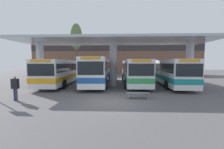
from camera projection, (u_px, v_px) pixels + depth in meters
name	position (u px, v px, depth m)	size (l,w,h in m)	color
ground_plane	(109.00, 102.00, 10.48)	(100.00, 100.00, 0.00)	#565456
townhouse_backdrop	(116.00, 57.00, 34.87)	(40.00, 0.58, 7.19)	brown
station_canopy	(113.00, 46.00, 17.52)	(22.67, 7.00, 5.43)	silver
transit_bus_left_bay	(63.00, 71.00, 19.22)	(3.20, 11.84, 3.05)	white
transit_bus_center_bay	(98.00, 70.00, 19.03)	(2.98, 11.98, 3.29)	white
transit_bus_right_bay	(134.00, 71.00, 19.09)	(2.86, 11.64, 3.07)	silver
transit_bus_far_right_bay	(169.00, 71.00, 18.42)	(2.96, 11.56, 3.07)	white
waiting_bench_mid_platform	(138.00, 94.00, 11.39)	(1.78, 0.44, 0.46)	slate
pedestrian_waiting	(15.00, 86.00, 10.73)	(0.67, 0.28, 1.80)	#333856
poplar_tree_behind_left	(76.00, 38.00, 28.34)	(2.25, 2.25, 10.14)	#473A2B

